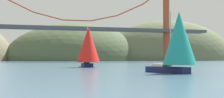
# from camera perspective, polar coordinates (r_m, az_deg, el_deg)

# --- Properties ---
(headland_right) EXTENTS (82.14, 44.00, 47.24)m
(headland_right) POSITION_cam_1_polar(r_m,az_deg,el_deg) (169.11, 11.54, -2.28)
(headland_right) COLOR #5B6647
(headland_right) RESTS_ON ground_plane
(headland_center) EXTENTS (75.15, 44.00, 40.15)m
(headland_center) POSITION_cam_1_polar(r_m,az_deg,el_deg) (152.87, -7.28, -2.37)
(headland_center) COLOR #4C5B3D
(headland_center) RESTS_ON ground_plane
(suspension_bridge) EXTENTS (113.92, 6.00, 32.39)m
(suspension_bridge) POSITION_cam_1_polar(r_m,az_deg,el_deg) (113.24, -7.11, 4.72)
(suspension_bridge) COLOR #A34228
(suspension_bridge) RESTS_ON ground_plane
(sailboat_teal_sail) EXTENTS (5.60, 7.47, 7.74)m
(sailboat_teal_sail) POSITION_cam_1_polar(r_m,az_deg,el_deg) (35.42, 13.31, 1.70)
(sailboat_teal_sail) COLOR #191E4C
(sailboat_teal_sail) RESTS_ON ground_plane
(sailboat_red_spinnaker) EXTENTS (4.62, 7.67, 8.31)m
(sailboat_red_spinnaker) POSITION_cam_1_polar(r_m,az_deg,el_deg) (54.90, -4.85, 0.70)
(sailboat_red_spinnaker) COLOR #191E4C
(sailboat_red_spinnaker) RESTS_ON ground_plane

